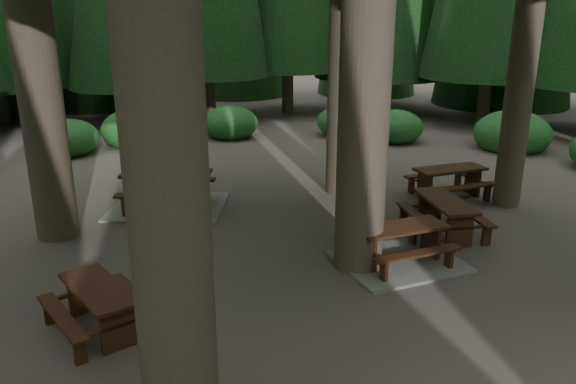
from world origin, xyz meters
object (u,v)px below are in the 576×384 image
object	(u,v)px
picnic_table_a	(399,251)
picnic_table_b	(99,301)
picnic_table_f	(444,212)
picnic_table_d	(449,178)
picnic_table_c	(168,195)

from	to	relation	value
picnic_table_a	picnic_table_b	size ratio (longest dim) A/B	1.16
picnic_table_b	picnic_table_f	bearing A→B (deg)	-97.02
picnic_table_d	picnic_table_f	distance (m)	2.47
picnic_table_c	picnic_table_f	world-z (taller)	picnic_table_c
picnic_table_a	picnic_table_d	world-z (taller)	picnic_table_d
picnic_table_b	picnic_table_d	bearing A→B (deg)	-86.39
picnic_table_b	picnic_table_d	size ratio (longest dim) A/B	1.10
picnic_table_a	picnic_table_b	xyz separation A→B (m)	(-5.06, -0.51, 0.21)
picnic_table_b	picnic_table_f	xyz separation A→B (m)	(6.58, 1.40, 0.04)
picnic_table_a	picnic_table_b	world-z (taller)	picnic_table_a
picnic_table_c	picnic_table_f	xyz separation A→B (m)	(4.95, -3.47, 0.19)
picnic_table_b	picnic_table_c	distance (m)	5.14
picnic_table_f	picnic_table_d	bearing A→B (deg)	-27.90
picnic_table_b	picnic_table_d	xyz separation A→B (m)	(8.08, 3.37, 0.04)
picnic_table_c	picnic_table_b	bearing A→B (deg)	-86.29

